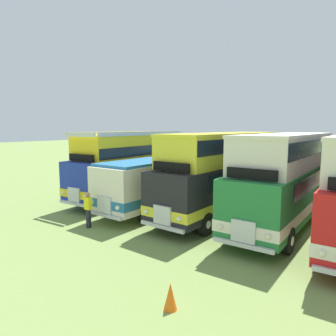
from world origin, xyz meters
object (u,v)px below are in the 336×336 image
object	(u,v)px
bus_third_in_row	(224,169)
marshal_person	(88,210)
bus_fourth_in_row	(286,175)
bus_first_in_row	(132,163)
cone_mid_row	(170,296)
bus_second_in_row	(170,177)

from	to	relation	value
bus_third_in_row	marshal_person	size ratio (longest dim) A/B	6.30
bus_fourth_in_row	marshal_person	size ratio (longest dim) A/B	5.95
bus_first_in_row	cone_mid_row	bearing A→B (deg)	-43.01
bus_second_in_row	cone_mid_row	world-z (taller)	bus_second_in_row
bus_first_in_row	bus_second_in_row	distance (m)	3.47
bus_fourth_in_row	cone_mid_row	xyz separation A→B (m)	(-0.28, -9.22, -2.10)
marshal_person	bus_third_in_row	bearing A→B (deg)	57.19
bus_third_in_row	bus_fourth_in_row	distance (m)	3.41
cone_mid_row	marshal_person	size ratio (longest dim) A/B	0.43
bus_fourth_in_row	cone_mid_row	world-z (taller)	bus_fourth_in_row
bus_third_in_row	marshal_person	bearing A→B (deg)	-122.81
bus_first_in_row	marshal_person	size ratio (longest dim) A/B	5.76
marshal_person	bus_fourth_in_row	bearing A→B (deg)	39.02
bus_third_in_row	marshal_person	distance (m)	7.61
bus_second_in_row	bus_third_in_row	xyz separation A→B (m)	(3.41, 0.44, 0.72)
bus_second_in_row	cone_mid_row	size ratio (longest dim) A/B	14.35
bus_first_in_row	bus_fourth_in_row	size ratio (longest dim) A/B	0.97
bus_fourth_in_row	bus_second_in_row	bearing A→B (deg)	-178.23
bus_third_in_row	bus_first_in_row	bearing A→B (deg)	-178.50
bus_second_in_row	cone_mid_row	distance (m)	11.21
marshal_person	bus_second_in_row	bearing A→B (deg)	83.84
marshal_person	bus_first_in_row	bearing A→B (deg)	114.59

